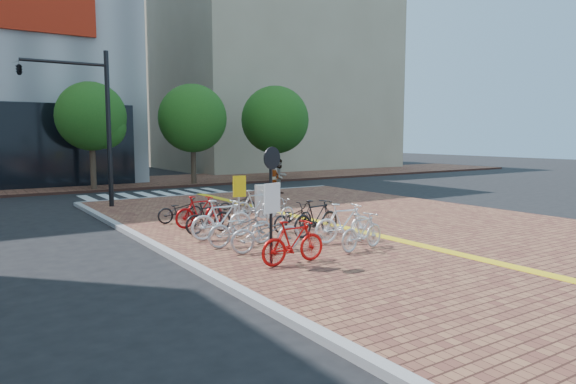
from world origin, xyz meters
TOP-DOWN VIEW (x-y plane):
  - ground at (0.00, 0.00)m, footprint 120.00×120.00m
  - sidewalk at (3.00, -5.00)m, footprint 14.00×34.00m
  - tactile_strip at (2.00, -5.00)m, footprint 0.40×34.00m
  - kerb_west at (-4.00, -5.00)m, footprint 0.25×34.00m
  - kerb_north at (3.00, 12.00)m, footprint 14.00×0.25m
  - far_sidewalk at (0.00, 21.00)m, footprint 70.00×8.00m
  - building_beige at (18.00, 32.00)m, footprint 20.00×18.00m
  - crosswalk at (0.50, 14.00)m, footprint 7.50×4.00m
  - street_trees at (5.04, 17.45)m, footprint 16.20×4.60m
  - bike_0 at (-2.04, -2.63)m, footprint 1.73×0.50m
  - bike_1 at (-1.95, -1.22)m, footprint 2.00×0.95m
  - bike_2 at (-2.15, -0.23)m, footprint 1.94×0.76m
  - bike_3 at (-2.14, 0.94)m, footprint 1.93×0.57m
  - bike_4 at (-2.10, 1.95)m, footprint 1.67×0.67m
  - bike_5 at (-1.90, 3.10)m, footprint 1.75×0.59m
  - bike_6 at (-2.10, 4.29)m, footprint 1.63×0.57m
  - bike_7 at (0.26, -2.44)m, footprint 1.72×0.77m
  - bike_8 at (0.49, -1.42)m, footprint 1.92×0.80m
  - bike_9 at (0.39, -0.24)m, footprint 1.90×0.80m
  - bike_10 at (0.26, 0.82)m, footprint 1.74×0.89m
  - bike_11 at (0.45, 2.22)m, footprint 1.66×0.68m
  - bike_12 at (0.28, 3.17)m, footprint 1.87×0.59m
  - bike_13 at (0.26, 4.56)m, footprint 1.66×0.68m
  - pedestrian_a at (3.82, 7.74)m, footprint 0.71×0.54m
  - pedestrian_b at (5.44, 9.77)m, footprint 0.98×0.82m
  - utility_box at (1.01, 3.95)m, footprint 0.63×0.53m
  - yellow_sign at (-0.58, 2.82)m, footprint 0.45×0.14m
  - notice_sign at (-2.60, -2.57)m, footprint 0.50×0.18m
  - traffic_light_pole at (-4.50, 9.81)m, footprint 3.47×1.34m

SIDE VIEW (x-z plane):
  - ground at x=0.00m, z-range 0.00..0.00m
  - crosswalk at x=0.50m, z-range 0.00..0.01m
  - sidewalk at x=3.00m, z-range 0.00..0.15m
  - far_sidewalk at x=0.00m, z-range 0.00..0.15m
  - kerb_west at x=-4.00m, z-range 0.00..0.15m
  - kerb_north at x=3.00m, z-range 0.00..0.15m
  - tactile_strip at x=2.00m, z-range 0.15..0.16m
  - bike_13 at x=0.26m, z-range 0.15..1.00m
  - bike_6 at x=-2.10m, z-range 0.15..1.00m
  - bike_11 at x=0.45m, z-range 0.15..1.00m
  - bike_10 at x=0.26m, z-range 0.15..1.02m
  - bike_4 at x=-2.10m, z-range 0.15..1.13m
  - bike_7 at x=0.26m, z-range 0.15..1.15m
  - bike_2 at x=-2.15m, z-range 0.15..1.15m
  - bike_1 at x=-1.95m, z-range 0.15..1.16m
  - bike_5 at x=-1.90m, z-range 0.15..1.19m
  - bike_0 at x=-2.04m, z-range 0.15..1.19m
  - bike_9 at x=0.39m, z-range 0.15..1.25m
  - bike_12 at x=0.28m, z-range 0.15..1.26m
  - bike_8 at x=0.49m, z-range 0.15..1.27m
  - bike_3 at x=-2.14m, z-range 0.15..1.31m
  - utility_box at x=1.01m, z-range 0.15..1.32m
  - pedestrian_a at x=3.82m, z-range 0.15..1.90m
  - pedestrian_b at x=5.44m, z-range 0.15..1.97m
  - yellow_sign at x=-0.58m, z-range 0.47..2.12m
  - notice_sign at x=-2.60m, z-range 0.51..3.25m
  - street_trees at x=5.04m, z-range 0.92..7.27m
  - traffic_light_pole at x=-4.50m, z-range 1.38..7.85m
  - building_beige at x=18.00m, z-range 0.00..18.00m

